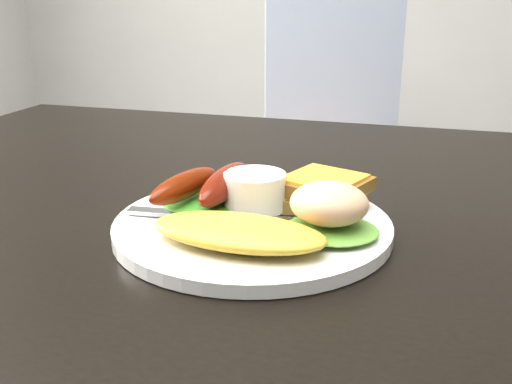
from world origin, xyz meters
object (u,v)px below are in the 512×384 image
dining_chair (319,166)px  person (406,98)px  dining_table (364,247)px  plate (252,226)px

dining_chair → person: size_ratio=0.27×
dining_chair → dining_table: bearing=-98.4°
person → plate: (-0.09, -0.62, -0.01)m
person → plate: size_ratio=6.81×
dining_table → person: person is taller
dining_chair → plate: plate is taller
person → plate: person is taller
dining_table → plate: 0.10m
person → dining_chair: bearing=-87.3°
dining_table → plate: (-0.09, -0.04, 0.03)m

